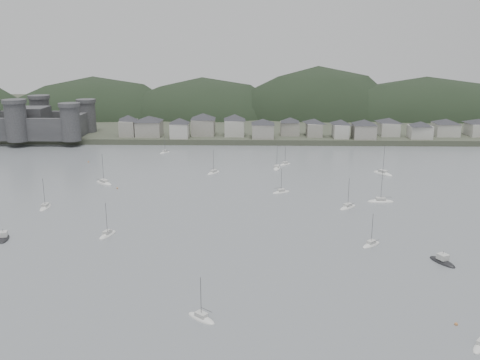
{
  "coord_description": "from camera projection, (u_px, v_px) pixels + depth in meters",
  "views": [
    {
      "loc": [
        4.55,
        -105.26,
        53.81
      ],
      "look_at": [
        0.0,
        75.0,
        6.0
      ],
      "focal_mm": 39.0,
      "sensor_mm": 36.0,
      "label": 1
    }
  ],
  "objects": [
    {
      "name": "castle",
      "position": [
        29.0,
        122.0,
        289.48
      ],
      "size": [
        66.0,
        43.0,
        20.0
      ],
      "color": "#373739",
      "rests_on": "far_shore_land"
    },
    {
      "name": "ground",
      "position": [
        231.0,
        293.0,
        115.62
      ],
      "size": [
        900.0,
        900.0,
        0.0
      ],
      "primitive_type": "plane",
      "color": "slate",
      "rests_on": "ground"
    },
    {
      "name": "mooring_buoys",
      "position": [
        196.0,
        214.0,
        167.83
      ],
      "size": [
        175.92,
        141.19,
        0.7
      ],
      "color": "#B4723C",
      "rests_on": "ground"
    },
    {
      "name": "waterfront_town",
      "position": [
        336.0,
        126.0,
        289.32
      ],
      "size": [
        451.48,
        28.46,
        12.92
      ],
      "color": "gray",
      "rests_on": "far_shore_land"
    },
    {
      "name": "forested_ridge",
      "position": [
        253.0,
        135.0,
        378.71
      ],
      "size": [
        851.55,
        103.94,
        102.57
      ],
      "color": "black",
      "rests_on": "ground"
    },
    {
      "name": "moored_fleet",
      "position": [
        224.0,
        206.0,
        176.03
      ],
      "size": [
        263.27,
        176.6,
        13.75
      ],
      "color": "white",
      "rests_on": "ground"
    },
    {
      "name": "far_shore_land",
      "position": [
        247.0,
        112.0,
        400.29
      ],
      "size": [
        900.0,
        250.0,
        3.0
      ],
      "primitive_type": "cube",
      "color": "#383D2D",
      "rests_on": "ground"
    },
    {
      "name": "motor_launch_far",
      "position": [
        4.0,
        238.0,
        146.89
      ],
      "size": [
        4.84,
        8.17,
        3.84
      ],
      "rotation": [
        0.0,
        0.0,
        3.43
      ],
      "color": "black",
      "rests_on": "ground"
    },
    {
      "name": "motor_launch_near",
      "position": [
        442.0,
        261.0,
        131.27
      ],
      "size": [
        6.21,
        8.43,
        3.91
      ],
      "rotation": [
        0.0,
        0.0,
        0.47
      ],
      "color": "black",
      "rests_on": "ground"
    }
  ]
}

